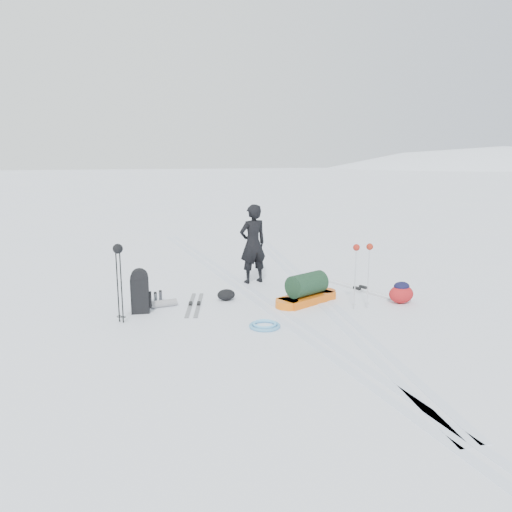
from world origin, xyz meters
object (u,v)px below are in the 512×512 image
object	(u,v)px
skier	(253,244)
pulk_sled	(307,291)
expedition_rucksack	(143,292)
ski_poles_black	(118,258)

from	to	relation	value
skier	pulk_sled	xyz separation A→B (m)	(0.54, -1.80, -0.66)
skier	expedition_rucksack	size ratio (longest dim) A/B	2.03
skier	expedition_rucksack	bearing A→B (deg)	17.73
skier	pulk_sled	distance (m)	2.00
skier	ski_poles_black	bearing A→B (deg)	21.23
expedition_rucksack	ski_poles_black	xyz separation A→B (m)	(-0.42, -0.49, 0.75)
pulk_sled	expedition_rucksack	world-z (taller)	expedition_rucksack
skier	ski_poles_black	size ratio (longest dim) A/B	1.29
skier	expedition_rucksack	xyz separation A→B (m)	(-2.55, -1.47, -0.51)
expedition_rucksack	skier	bearing A→B (deg)	37.42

